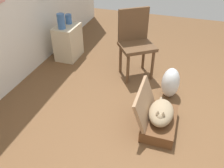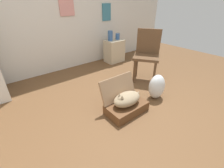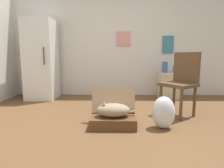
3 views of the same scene
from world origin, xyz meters
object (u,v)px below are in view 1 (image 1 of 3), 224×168
suitcase_base (159,123)px  cat (161,113)px  plastic_bag_white (170,83)px  side_table (68,42)px  chair (136,41)px  vase_short (69,19)px  vase_tall (61,21)px

suitcase_base → cat: (-0.00, 0.00, 0.16)m
plastic_bag_white → side_table: (0.57, 1.79, 0.07)m
plastic_bag_white → chair: (0.41, 0.60, 0.34)m
suitcase_base → side_table: bearing=55.2°
chair → plastic_bag_white: bearing=-69.6°
cat → vase_short: (1.34, 1.77, 0.41)m
suitcase_base → vase_short: vase_short is taller
plastic_bag_white → vase_tall: vase_tall is taller
vase_tall → vase_short: bearing=-1.6°
chair → side_table: bearing=137.3°
plastic_bag_white → vase_tall: 1.92m
side_table → suitcase_base: bearing=-124.8°
side_table → chair: (-0.16, -1.19, 0.27)m
suitcase_base → side_table: side_table is taller
vase_short → chair: bearing=-103.0°
suitcase_base → vase_tall: vase_tall is taller
plastic_bag_white → vase_short: size_ratio=2.74×
cat → vase_tall: bearing=57.9°
vase_tall → vase_short: 0.24m
plastic_bag_white → vase_tall: bearing=75.8°
plastic_bag_white → side_table: size_ratio=0.74×
vase_tall → side_table: bearing=-7.9°
suitcase_base → vase_tall: bearing=58.1°
cat → vase_tall: 2.14m
chair → cat: bearing=-97.1°
suitcase_base → chair: size_ratio=0.60×
cat → vase_tall: vase_tall is taller
plastic_bag_white → suitcase_base: bearing=177.2°
vase_tall → chair: bearing=-92.1°
plastic_bag_white → vase_short: (0.69, 1.80, 0.43)m
cat → side_table: 2.14m
cat → plastic_bag_white: bearing=-2.8°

